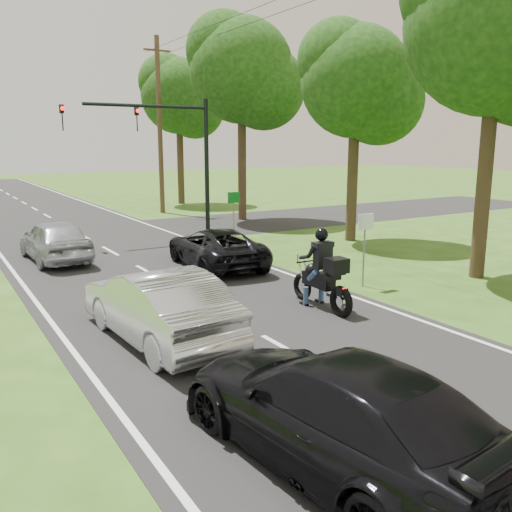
# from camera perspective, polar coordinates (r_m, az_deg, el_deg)

# --- Properties ---
(ground) EXTENTS (140.00, 140.00, 0.00)m
(ground) POSITION_cam_1_polar(r_m,az_deg,el_deg) (11.02, 3.56, -9.98)
(ground) COLOR #2D4C15
(ground) RESTS_ON ground
(road) EXTENTS (8.00, 100.00, 0.01)m
(road) POSITION_cam_1_polar(r_m,az_deg,el_deg) (19.70, -13.41, -0.46)
(road) COLOR black
(road) RESTS_ON ground
(cross_road) EXTENTS (60.00, 7.00, 0.01)m
(cross_road) POSITION_cam_1_polar(r_m,az_deg,el_deg) (25.38, -17.70, 2.00)
(cross_road) COLOR black
(cross_road) RESTS_ON ground
(motorcycle_rider) EXTENTS (0.68, 2.40, 2.07)m
(motorcycle_rider) POSITION_cam_1_polar(r_m,az_deg,el_deg) (13.59, 7.07, -2.21)
(motorcycle_rider) COLOR black
(motorcycle_rider) RESTS_ON ground
(dark_suv) EXTENTS (2.57, 4.86, 1.30)m
(dark_suv) POSITION_cam_1_polar(r_m,az_deg,el_deg) (18.14, -4.28, 0.91)
(dark_suv) COLOR black
(dark_suv) RESTS_ON road
(silver_sedan) EXTENTS (1.94, 4.77, 1.54)m
(silver_sedan) POSITION_cam_1_polar(r_m,az_deg,el_deg) (11.47, -10.28, -5.12)
(silver_sedan) COLOR silver
(silver_sedan) RESTS_ON road
(silver_suv) EXTENTS (1.93, 4.43, 1.49)m
(silver_suv) POSITION_cam_1_polar(r_m,az_deg,el_deg) (20.23, -20.41, 1.59)
(silver_suv) COLOR #ABADB3
(silver_suv) RESTS_ON road
(dark_car_behind) EXTENTS (2.52, 5.22, 1.47)m
(dark_car_behind) POSITION_cam_1_polar(r_m,az_deg,el_deg) (7.27, 8.28, -15.68)
(dark_car_behind) COLOR black
(dark_car_behind) RESTS_ON road
(traffic_signal) EXTENTS (6.38, 0.44, 6.00)m
(traffic_signal) POSITION_cam_1_polar(r_m,az_deg,el_deg) (24.18, -9.29, 11.79)
(traffic_signal) COLOR black
(traffic_signal) RESTS_ON ground
(utility_pole_far) EXTENTS (1.60, 0.28, 10.00)m
(utility_pole_far) POSITION_cam_1_polar(r_m,az_deg,el_deg) (32.69, -10.10, 13.39)
(utility_pole_far) COLOR brown
(utility_pole_far) RESTS_ON ground
(sign_white) EXTENTS (0.55, 0.07, 2.12)m
(sign_white) POSITION_cam_1_polar(r_m,az_deg,el_deg) (15.73, 11.43, 2.48)
(sign_white) COLOR slate
(sign_white) RESTS_ON ground
(sign_green) EXTENTS (0.55, 0.07, 2.12)m
(sign_green) POSITION_cam_1_polar(r_m,az_deg,el_deg) (22.29, -2.35, 5.40)
(sign_green) COLOR slate
(sign_green) RESTS_ON ground
(tree_row_b) EXTENTS (5.60, 5.43, 10.06)m
(tree_row_b) POSITION_cam_1_polar(r_m,az_deg,el_deg) (18.11, 25.24, 20.44)
(tree_row_b) COLOR #332316
(tree_row_b) RESTS_ON ground
(tree_row_c) EXTENTS (4.80, 4.65, 8.76)m
(tree_row_c) POSITION_cam_1_polar(r_m,az_deg,el_deg) (23.33, 11.28, 16.88)
(tree_row_c) COLOR #332316
(tree_row_c) RESTS_ON ground
(tree_row_d) EXTENTS (5.76, 5.58, 10.45)m
(tree_row_d) POSITION_cam_1_polar(r_m,az_deg,el_deg) (29.45, -0.74, 18.34)
(tree_row_d) COLOR #332316
(tree_row_d) RESTS_ON ground
(tree_row_e) EXTENTS (5.28, 5.12, 9.61)m
(tree_row_e) POSITION_cam_1_polar(r_m,az_deg,el_deg) (37.54, -7.59, 15.92)
(tree_row_e) COLOR #332316
(tree_row_e) RESTS_ON ground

